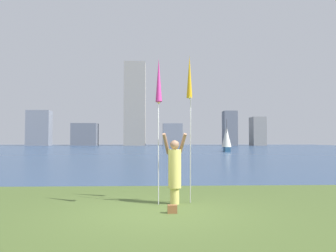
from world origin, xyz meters
TOP-DOWN VIEW (x-y plane):
  - ground at (0.00, 50.95)m, footprint 120.00×138.00m
  - person at (0.51, 1.04)m, footprint 0.67×0.50m
  - kite_flag_left at (0.09, 0.68)m, footprint 0.16×0.79m
  - kite_flag_right at (0.93, 1.30)m, footprint 0.16×0.42m
  - bag at (0.39, -0.06)m, footprint 0.22×0.13m
  - sailboat_2 at (10.62, 41.68)m, footprint 1.54×2.89m
  - skyline_tower_0 at (-35.51, 97.42)m, footprint 6.99×4.10m
  - skyline_tower_1 at (-21.90, 99.14)m, footprint 7.84×4.94m
  - skyline_tower_2 at (-6.22, 100.12)m, footprint 6.62×7.80m
  - skyline_tower_3 at (5.59, 97.40)m, footprint 5.92×6.18m
  - skyline_tower_4 at (23.58, 96.90)m, footprint 4.09×4.40m
  - skyline_tower_5 at (32.31, 96.59)m, footprint 4.10×5.23m

SIDE VIEW (x-z plane):
  - ground at x=0.00m, z-range -0.12..0.00m
  - bag at x=0.39m, z-range 0.00..0.18m
  - person at x=0.51m, z-range -0.02..1.81m
  - sailboat_2 at x=10.62m, z-range -0.51..4.27m
  - kite_flag_left at x=0.09m, z-range 1.20..4.92m
  - kite_flag_right at x=0.93m, z-range 1.29..5.21m
  - skyline_tower_3 at x=5.59m, z-range 0.00..6.80m
  - skyline_tower_1 at x=-21.90m, z-range 0.00..6.95m
  - skyline_tower_5 at x=32.31m, z-range 0.00..8.90m
  - skyline_tower_4 at x=23.58m, z-range 0.00..10.79m
  - skyline_tower_0 at x=-35.51m, z-range 0.00..10.81m
  - skyline_tower_2 at x=-6.22m, z-range 0.00..26.30m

